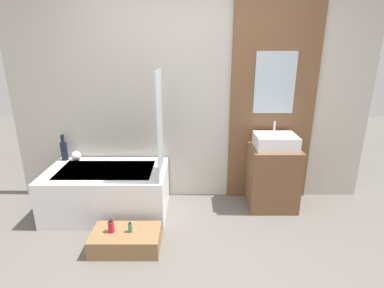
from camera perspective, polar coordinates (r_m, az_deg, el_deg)
The scene contains 12 objects.
ground_plane at distance 2.64m, azimuth -0.16°, elevation -25.52°, with size 12.00×12.00×0.00m, color #605B56.
wall_tiled_back at distance 3.52m, azimuth -0.03°, elevation 9.68°, with size 4.20×0.06×2.60m, color #B7B2A8.
wall_wood_accent at distance 3.60m, azimuth 15.45°, elevation 9.30°, with size 0.98×0.04×2.60m.
bathtub at distance 3.55m, azimuth -15.55°, elevation -8.57°, with size 1.31×0.78×0.52m.
glass_shower_screen at distance 3.01m, azimuth -6.00°, elevation 3.55°, with size 0.01×0.45×1.09m, color silver.
wooden_step_bench at distance 3.01m, azimuth -12.30°, elevation -17.40°, with size 0.64×0.37×0.18m, color olive.
vanity_cabinet at distance 3.62m, azimuth 15.20°, elevation -6.20°, with size 0.54×0.47×0.73m, color brown.
sink at distance 3.47m, azimuth 15.80°, elevation 0.46°, with size 0.45×0.36×0.28m.
vase_tall_dark at distance 3.86m, azimuth -23.03°, elevation -1.01°, with size 0.08×0.08×0.31m.
vase_round_light at distance 3.81m, azimuth -21.03°, elevation -2.11°, with size 0.11×0.11×0.11m, color white.
bottle_soap_primary at distance 2.96m, azimuth -14.99°, elevation -14.92°, with size 0.06×0.06×0.13m.
bottle_soap_secondary at distance 2.93m, azimuth -11.53°, elevation -15.32°, with size 0.04×0.04×0.10m.
Camera 1 is at (0.01, -1.91, 1.83)m, focal length 28.00 mm.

